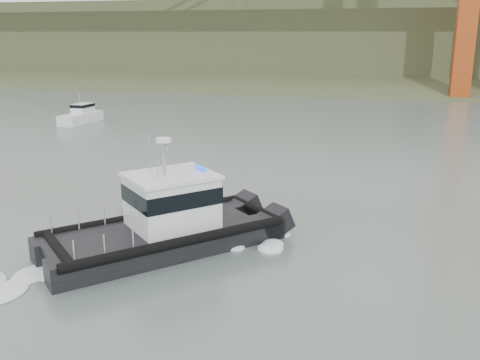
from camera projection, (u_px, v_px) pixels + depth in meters
The scene contains 4 objects.
ground at pixel (232, 285), 23.10m from camera, with size 400.00×400.00×0.00m, color #55655E.
headlands at pixel (363, 47), 138.23m from camera, with size 500.00×105.36×27.12m.
patrol_boat at pixel (166, 220), 26.77m from camera, with size 11.43×11.80×5.85m.
motorboat at pixel (81, 115), 64.93m from camera, with size 2.60×6.67×3.60m.
Camera 1 is at (5.72, -20.28, 10.51)m, focal length 40.00 mm.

